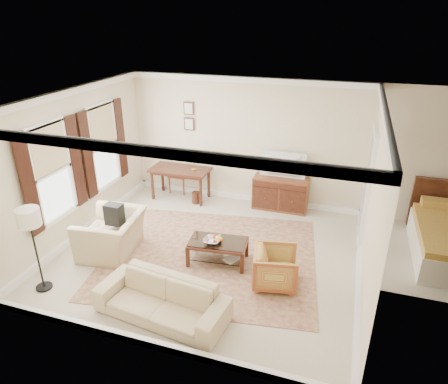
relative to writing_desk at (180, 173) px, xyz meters
The scene contains 20 objects.
room_shell 3.11m from the writing_desk, 54.32° to the right, with size 5.51×5.01×2.91m.
window_front 3.14m from the writing_desk, 114.07° to the right, with size 0.12×1.56×1.80m, color #CCB284, non-canonical shape.
window_rear 1.91m from the writing_desk, 136.89° to the right, with size 0.12×1.56×1.80m, color #CCB284, non-canonical shape.
doorway 4.24m from the writing_desk, ahead, with size 0.10×1.12×2.25m, color white, non-canonical shape.
rug 2.75m from the writing_desk, 54.94° to the right, with size 3.86×3.31×0.01m, color maroon.
writing_desk is the anchor object (origin of this frame).
desk_chair 0.42m from the writing_desk, 118.46° to the left, with size 0.45×0.45×1.05m, color brown, non-canonical shape.
desk_lamp 0.50m from the writing_desk, ahead, with size 0.32×0.32×0.50m, color silver, non-canonical shape.
framed_prints 1.36m from the writing_desk, 76.62° to the left, with size 0.25×0.04×0.68m, color #4D2416, non-canonical shape.
sideboard 2.42m from the writing_desk, ahead, with size 1.23×0.47×0.76m, color brown.
tv 2.47m from the writing_desk, ahead, with size 0.98×0.56×0.13m, color black.
coffee_table 2.91m from the writing_desk, 52.99° to the right, with size 1.09×0.71×0.44m.
fruit_bowl 2.91m from the writing_desk, 55.29° to the right, with size 0.42×0.42×0.10m, color silver.
book_a 2.80m from the writing_desk, 54.62° to the right, with size 0.28×0.04×0.38m, color brown.
book_b 3.07m from the writing_desk, 50.07° to the right, with size 0.28×0.03×0.38m, color brown.
striped_armchair 3.89m from the writing_desk, 42.68° to the right, with size 0.70×0.66×0.72m, color #974221.
club_armchair 2.62m from the writing_desk, 95.63° to the right, with size 1.18×0.77×1.03m, color tan.
backpack 2.50m from the writing_desk, 95.24° to the right, with size 0.32×0.22×0.40m, color black.
sofa 4.15m from the writing_desk, 70.18° to the right, with size 1.99×0.58×0.78m, color tan.
floor_lamp 4.03m from the writing_desk, 100.84° to the right, with size 0.36×0.36×1.46m.
Camera 1 is at (2.27, -6.03, 4.18)m, focal length 32.00 mm.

